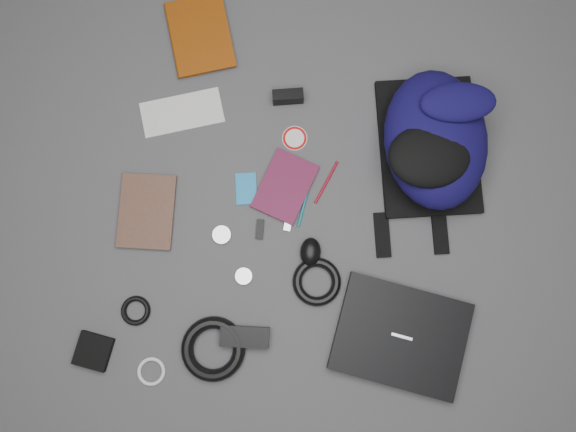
% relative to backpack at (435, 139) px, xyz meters
% --- Properties ---
extents(ground, '(4.00, 4.00, 0.00)m').
position_rel_backpack_xyz_m(ground, '(-0.37, -0.30, -0.09)').
color(ground, '#4F4F51').
rests_on(ground, ground).
extents(backpack, '(0.42, 0.52, 0.19)m').
position_rel_backpack_xyz_m(backpack, '(0.00, 0.00, 0.00)').
color(backpack, black).
rests_on(backpack, ground).
extents(laptop, '(0.38, 0.30, 0.04)m').
position_rel_backpack_xyz_m(laptop, '(0.02, -0.56, -0.08)').
color(laptop, black).
rests_on(laptop, ground).
extents(textbook_red, '(0.27, 0.30, 0.03)m').
position_rel_backpack_xyz_m(textbook_red, '(-0.83, 0.16, -0.08)').
color(textbook_red, '#752F06').
rests_on(textbook_red, ground).
extents(comic_book, '(0.20, 0.25, 0.02)m').
position_rel_backpack_xyz_m(comic_book, '(-0.86, -0.38, -0.09)').
color(comic_book, '#AC5A0C').
rests_on(comic_book, ground).
extents(envelope, '(0.27, 0.20, 0.00)m').
position_rel_backpack_xyz_m(envelope, '(-0.75, -0.05, -0.09)').
color(envelope, silver).
rests_on(envelope, ground).
extents(dvd_case, '(0.18, 0.22, 0.02)m').
position_rel_backpack_xyz_m(dvd_case, '(-0.39, -0.21, -0.09)').
color(dvd_case, '#460D26').
rests_on(dvd_case, ground).
extents(compact_camera, '(0.10, 0.06, 0.05)m').
position_rel_backpack_xyz_m(compact_camera, '(-0.44, 0.06, -0.07)').
color(compact_camera, black).
rests_on(compact_camera, ground).
extents(sticker_disc, '(0.09, 0.09, 0.00)m').
position_rel_backpack_xyz_m(sticker_disc, '(-0.40, -0.06, -0.09)').
color(sticker_disc, white).
rests_on(sticker_disc, ground).
extents(pen_teal, '(0.02, 0.15, 0.01)m').
position_rel_backpack_xyz_m(pen_teal, '(-0.33, -0.24, -0.09)').
color(pen_teal, '#0C6A74').
rests_on(pen_teal, ground).
extents(pen_red, '(0.05, 0.14, 0.01)m').
position_rel_backpack_xyz_m(pen_red, '(-0.28, -0.17, -0.09)').
color(pen_red, maroon).
rests_on(pen_red, ground).
extents(id_badge, '(0.08, 0.11, 0.00)m').
position_rel_backpack_xyz_m(id_badge, '(-0.51, -0.24, -0.09)').
color(id_badge, '#1778B3').
rests_on(id_badge, ground).
extents(usb_black, '(0.03, 0.06, 0.01)m').
position_rel_backpack_xyz_m(usb_black, '(-0.44, -0.35, -0.09)').
color(usb_black, black).
rests_on(usb_black, ground).
extents(usb_silver, '(0.02, 0.05, 0.01)m').
position_rel_backpack_xyz_m(usb_silver, '(-0.36, -0.31, -0.09)').
color(usb_silver, '#AFB0B2').
rests_on(usb_silver, ground).
extents(mouse, '(0.07, 0.09, 0.04)m').
position_rel_backpack_xyz_m(mouse, '(-0.28, -0.39, -0.07)').
color(mouse, black).
rests_on(mouse, ground).
extents(headphone_left, '(0.07, 0.07, 0.01)m').
position_rel_backpack_xyz_m(headphone_left, '(-0.54, -0.39, -0.09)').
color(headphone_left, '#B0B1B3').
rests_on(headphone_left, ground).
extents(headphone_right, '(0.06, 0.06, 0.01)m').
position_rel_backpack_xyz_m(headphone_right, '(-0.45, -0.49, -0.09)').
color(headphone_right, '#BABBBD').
rests_on(headphone_right, ground).
extents(cable_coil, '(0.18, 0.18, 0.03)m').
position_rel_backpack_xyz_m(cable_coil, '(-0.24, -0.47, -0.08)').
color(cable_coil, black).
rests_on(cable_coil, ground).
extents(power_brick, '(0.15, 0.08, 0.03)m').
position_rel_backpack_xyz_m(power_brick, '(-0.41, -0.66, -0.08)').
color(power_brick, black).
rests_on(power_brick, ground).
extents(power_cord_coil, '(0.20, 0.20, 0.04)m').
position_rel_backpack_xyz_m(power_cord_coil, '(-0.49, -0.71, -0.08)').
color(power_cord_coil, black).
rests_on(power_cord_coil, ground).
extents(pouch, '(0.10, 0.10, 0.02)m').
position_rel_backpack_xyz_m(pouch, '(-0.82, -0.80, -0.08)').
color(pouch, black).
rests_on(pouch, ground).
extents(earbud_coil, '(0.10, 0.10, 0.02)m').
position_rel_backpack_xyz_m(earbud_coil, '(-0.74, -0.66, -0.09)').
color(earbud_coil, black).
rests_on(earbud_coil, ground).
extents(white_cable_coil, '(0.10, 0.10, 0.01)m').
position_rel_backpack_xyz_m(white_cable_coil, '(-0.65, -0.82, -0.09)').
color(white_cable_coil, silver).
rests_on(white_cable_coil, ground).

